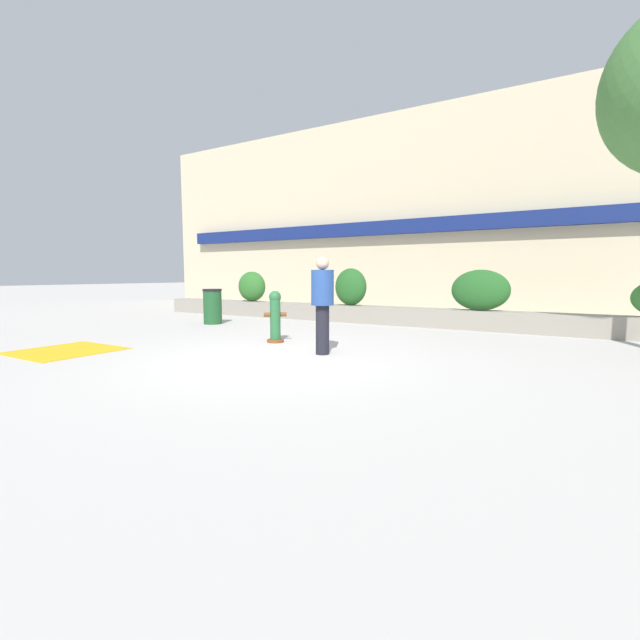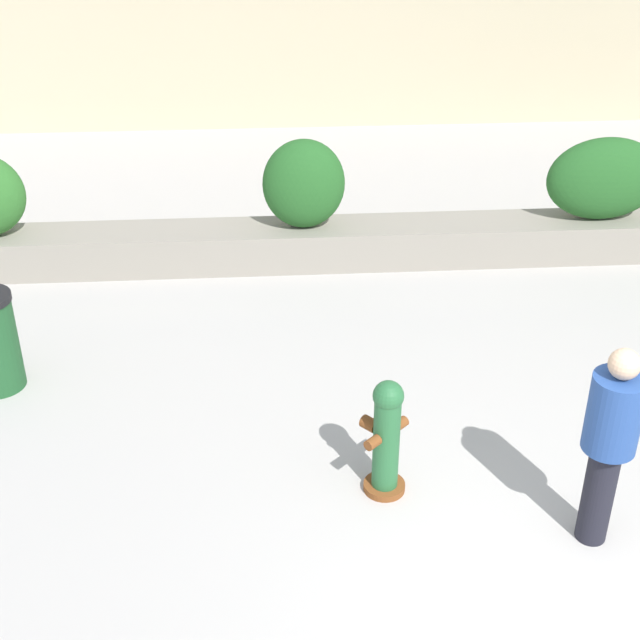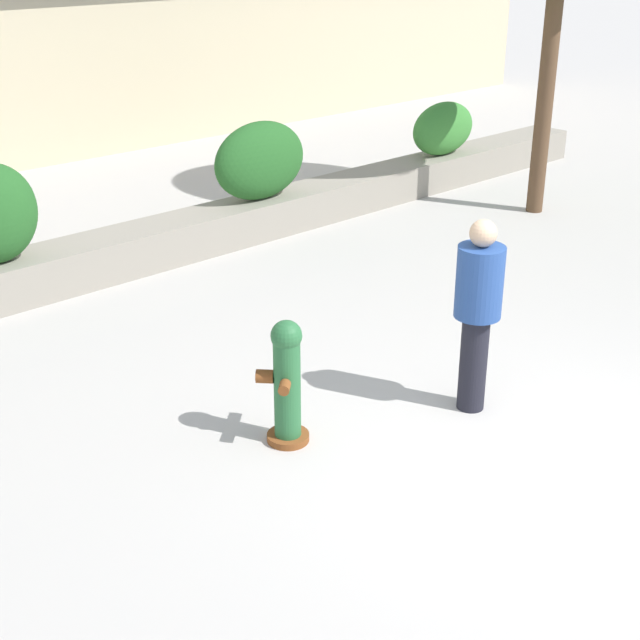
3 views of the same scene
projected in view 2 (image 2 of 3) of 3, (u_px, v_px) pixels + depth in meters
name	position (u px, v px, depth m)	size (l,w,h in m)	color
ground_plane	(580.00, 638.00, 6.17)	(120.00, 120.00, 0.00)	#BCB7B2
planter_wall_low	(430.00, 241.00, 11.23)	(18.00, 0.70, 0.50)	gray
hedge_bush_1	(304.00, 184.00, 10.73)	(1.00, 0.63, 1.11)	#235B23
hedge_bush_2	(604.00, 179.00, 10.97)	(1.45, 0.60, 1.05)	#235B23
fire_hydrant	(386.00, 436.00, 7.24)	(0.50, 0.50, 1.08)	brown
pedestrian	(610.00, 436.00, 6.54)	(0.47, 0.47, 1.73)	black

